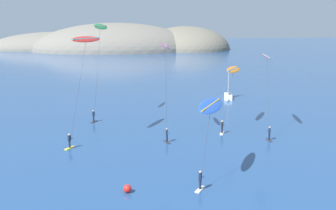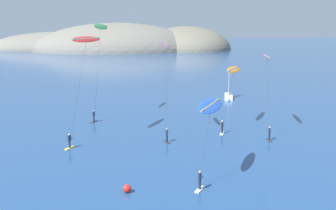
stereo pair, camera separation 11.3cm
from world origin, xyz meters
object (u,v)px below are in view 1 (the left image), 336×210
object	(u,v)px
sailboat_near	(228,95)
kitesurfer_orange	(233,74)
kitesurfer_blue	(210,110)
kitesurfer_magenta	(166,56)
kitesurfer_red	(85,48)
kitesurfer_pink	(267,63)
marker_buoy	(127,189)
kitesurfer_green	(100,35)

from	to	relation	value
sailboat_near	kitesurfer_orange	distance (m)	20.68
kitesurfer_blue	kitesurfer_magenta	size ratio (longest dim) A/B	0.63
kitesurfer_red	kitesurfer_magenta	distance (m)	9.54
kitesurfer_pink	marker_buoy	xyz separation A→B (m)	(-18.62, -17.53, -8.45)
kitesurfer_green	kitesurfer_orange	distance (m)	19.68
kitesurfer_red	kitesurfer_blue	bearing A→B (deg)	-51.66
sailboat_near	marker_buoy	size ratio (longest dim) A/B	8.49
kitesurfer_magenta	kitesurfer_green	distance (m)	14.17
marker_buoy	kitesurfer_orange	bearing A→B (deg)	54.11
sailboat_near	kitesurfer_blue	bearing A→B (deg)	-108.63
kitesurfer_red	kitesurfer_green	bearing A→B (deg)	82.53
kitesurfer_pink	kitesurfer_blue	size ratio (longest dim) A/B	1.38
kitesurfer_red	kitesurfer_magenta	xyz separation A→B (m)	(9.47, 0.32, -1.07)
kitesurfer_pink	kitesurfer_green	world-z (taller)	kitesurfer_green
kitesurfer_magenta	marker_buoy	size ratio (longest dim) A/B	16.26
kitesurfer_orange	kitesurfer_red	bearing A→B (deg)	-166.95
kitesurfer_pink	kitesurfer_green	size ratio (longest dim) A/B	0.72
kitesurfer_red	kitesurfer_pink	distance (m)	22.63
kitesurfer_red	kitesurfer_green	distance (m)	12.03
sailboat_near	kitesurfer_red	distance (m)	35.20
kitesurfer_red	marker_buoy	bearing A→B (deg)	-76.81
kitesurfer_blue	marker_buoy	bearing A→B (deg)	-163.84
kitesurfer_green	marker_buoy	world-z (taller)	kitesurfer_green
kitesurfer_blue	kitesurfer_green	distance (m)	28.64
kitesurfer_red	kitesurfer_green	world-z (taller)	kitesurfer_green
sailboat_near	kitesurfer_orange	bearing A→B (deg)	-104.92
kitesurfer_blue	kitesurfer_pink	bearing A→B (deg)	54.11
kitesurfer_red	marker_buoy	size ratio (longest dim) A/B	17.63
kitesurfer_pink	kitesurfer_orange	size ratio (longest dim) A/B	1.22
kitesurfer_red	kitesurfer_pink	size ratio (longest dim) A/B	1.25
marker_buoy	kitesurfer_red	bearing A→B (deg)	103.19
kitesurfer_pink	kitesurfer_red	bearing A→B (deg)	-177.61
kitesurfer_pink	kitesurfer_magenta	bearing A→B (deg)	-177.28
kitesurfer_pink	marker_buoy	bearing A→B (deg)	-136.73
kitesurfer_green	kitesurfer_orange	bearing A→B (deg)	-23.07
kitesurfer_blue	kitesurfer_orange	bearing A→B (deg)	67.78
kitesurfer_magenta	marker_buoy	xyz separation A→B (m)	(-5.59, -16.91, -9.56)
kitesurfer_red	kitesurfer_green	xyz separation A→B (m)	(1.56, 11.89, 0.98)
kitesurfer_orange	marker_buoy	size ratio (longest dim) A/B	11.65
kitesurfer_blue	kitesurfer_orange	world-z (taller)	kitesurfer_orange
sailboat_near	kitesurfer_magenta	xyz separation A→B (m)	(-14.68, -23.10, 9.27)
kitesurfer_red	kitesurfer_magenta	size ratio (longest dim) A/B	1.08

